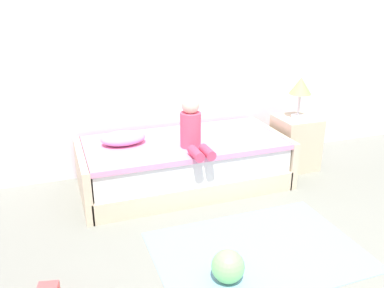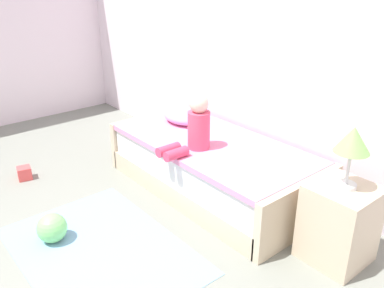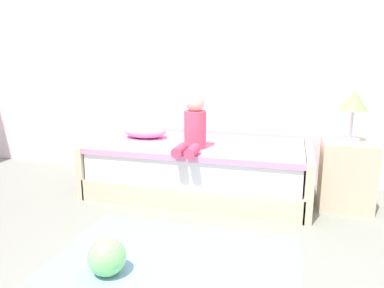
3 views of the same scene
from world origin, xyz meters
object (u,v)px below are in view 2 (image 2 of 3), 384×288
pillow (181,117)px  toy_block (24,173)px  bed (212,166)px  nightstand (339,223)px  table_lamp (353,143)px  child_figure (195,128)px  toy_ball (52,228)px

pillow → toy_block: bearing=-118.7°
bed → nightstand: bearing=0.5°
table_lamp → child_figure: 1.38m
toy_ball → toy_block: toy_ball is taller
bed → pillow: pillow is taller
bed → toy_block: size_ratio=16.16×
nightstand → child_figure: 1.42m
table_lamp → toy_ball: bearing=-135.1°
pillow → toy_ball: 1.73m
bed → toy_ball: 1.54m
nightstand → toy_ball: (-1.54, -1.54, -0.18)m
toy_block → child_figure: bearing=38.5°
bed → toy_ball: (-0.19, -1.53, -0.13)m
table_lamp → toy_block: bearing=-153.7°
bed → pillow: size_ratio=4.80×
pillow → toy_block: pillow is taller
bed → child_figure: (0.01, -0.23, 0.46)m
pillow → toy_ball: size_ratio=1.86×
child_figure → toy_ball: size_ratio=2.15×
pillow → toy_ball: bearing=-76.1°
toy_ball → nightstand: bearing=44.9°
toy_block → table_lamp: bearing=26.3°
nightstand → child_figure: child_figure is taller
table_lamp → toy_ball: size_ratio=1.90×
bed → child_figure: 0.51m
pillow → child_figure: bearing=-28.5°
toy_ball → child_figure: bearing=81.1°
bed → nightstand: (1.35, 0.01, 0.05)m
table_lamp → nightstand: bearing=0.0°
nightstand → pillow: 1.97m
table_lamp → toy_block: (-2.73, -1.35, -0.87)m
bed → toy_block: bearing=-135.9°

